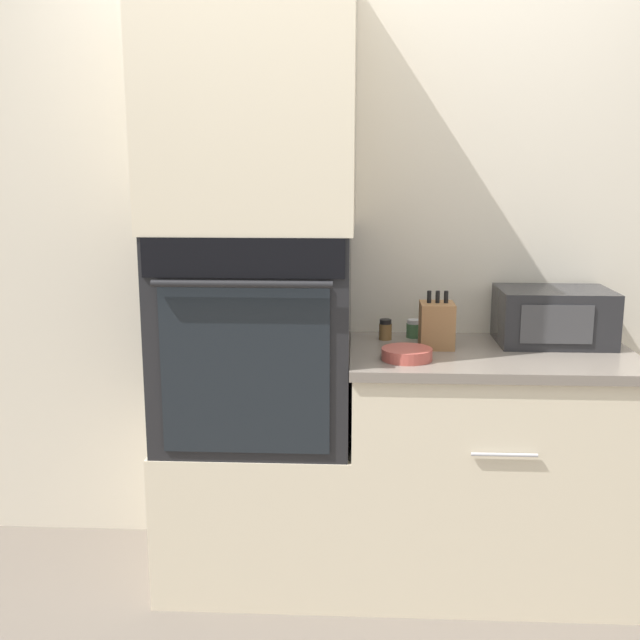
{
  "coord_description": "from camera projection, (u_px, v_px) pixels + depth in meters",
  "views": [
    {
      "loc": [
        0.01,
        -2.39,
        1.57
      ],
      "look_at": [
        -0.12,
        0.21,
        1.03
      ],
      "focal_mm": 42.0,
      "sensor_mm": 36.0,
      "label": 1
    }
  ],
  "objects": [
    {
      "name": "microwave",
      "position": [
        553.0,
        316.0,
        2.84
      ],
      "size": [
        0.42,
        0.3,
        0.21
      ],
      "color": "#232326",
      "rests_on": "counter_unit"
    },
    {
      "name": "oven_cabinet_base",
      "position": [
        260.0,
        502.0,
        2.9
      ],
      "size": [
        0.71,
        0.6,
        0.57
      ],
      "color": "beige",
      "rests_on": "ground_plane"
    },
    {
      "name": "ground_plane",
      "position": [
        350.0,
        617.0,
        2.65
      ],
      "size": [
        12.0,
        12.0,
        0.0
      ],
      "primitive_type": "plane",
      "color": "#6B6056"
    },
    {
      "name": "bowl",
      "position": [
        407.0,
        354.0,
        2.61
      ],
      "size": [
        0.18,
        0.18,
        0.04
      ],
      "color": "#B24C42",
      "rests_on": "counter_unit"
    },
    {
      "name": "condiment_jar_mid",
      "position": [
        445.0,
        331.0,
        2.9
      ],
      "size": [
        0.04,
        0.04,
        0.08
      ],
      "color": "silver",
      "rests_on": "counter_unit"
    },
    {
      "name": "knife_block",
      "position": [
        437.0,
        325.0,
        2.78
      ],
      "size": [
        0.12,
        0.14,
        0.21
      ],
      "color": "olive",
      "rests_on": "counter_unit"
    },
    {
      "name": "condiment_jar_near",
      "position": [
        414.0,
        329.0,
        2.95
      ],
      "size": [
        0.06,
        0.06,
        0.07
      ],
      "color": "#427047",
      "rests_on": "counter_unit"
    },
    {
      "name": "oven_cabinet_upper",
      "position": [
        252.0,
        101.0,
        2.6
      ],
      "size": [
        0.71,
        0.6,
        0.89
      ],
      "color": "beige",
      "rests_on": "wall_oven"
    },
    {
      "name": "wall_back",
      "position": [
        354.0,
        246.0,
        3.01
      ],
      "size": [
        8.0,
        0.05,
        2.5
      ],
      "color": "beige",
      "rests_on": "ground_plane"
    },
    {
      "name": "counter_unit",
      "position": [
        486.0,
        466.0,
        2.83
      ],
      "size": [
        1.04,
        0.63,
        0.9
      ],
      "color": "beige",
      "rests_on": "ground_plane"
    },
    {
      "name": "wall_oven",
      "position": [
        256.0,
        334.0,
        2.77
      ],
      "size": [
        0.69,
        0.64,
        0.77
      ],
      "color": "black",
      "rests_on": "oven_cabinet_base"
    },
    {
      "name": "condiment_jar_far",
      "position": [
        385.0,
        330.0,
        2.91
      ],
      "size": [
        0.05,
        0.05,
        0.08
      ],
      "color": "brown",
      "rests_on": "counter_unit"
    }
  ]
}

